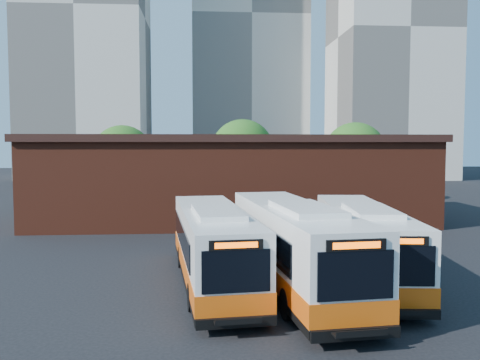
{
  "coord_description": "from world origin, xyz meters",
  "views": [
    {
      "loc": [
        -2.09,
        -18.61,
        5.74
      ],
      "look_at": [
        -0.23,
        6.98,
        3.94
      ],
      "focal_mm": 38.0,
      "sensor_mm": 36.0,
      "label": 1
    }
  ],
  "objects": [
    {
      "name": "bus_east",
      "position": [
        4.67,
        2.28,
        1.47
      ],
      "size": [
        3.61,
        12.06,
        3.24
      ],
      "rotation": [
        0.0,
        0.0,
        -0.1
      ],
      "color": "white",
      "rests_on": "ground"
    },
    {
      "name": "tree_mid",
      "position": [
        2.0,
        34.0,
        5.08
      ],
      "size": [
        6.56,
        6.56,
        8.36
      ],
      "color": "#382314",
      "rests_on": "ground"
    },
    {
      "name": "bus_midwest",
      "position": [
        -1.7,
        1.95,
        1.49
      ],
      "size": [
        3.65,
        12.18,
        3.28
      ],
      "rotation": [
        0.0,
        0.0,
        0.1
      ],
      "color": "white",
      "rests_on": "ground"
    },
    {
      "name": "tower_right",
      "position": [
        30.0,
        68.0,
        24.34
      ],
      "size": [
        18.0,
        18.0,
        49.2
      ],
      "color": "beige",
      "rests_on": "ground"
    },
    {
      "name": "bus_mideast",
      "position": [
        1.49,
        1.11,
        1.59
      ],
      "size": [
        3.94,
        13.06,
        3.51
      ],
      "rotation": [
        0.0,
        0.0,
        0.1
      ],
      "color": "white",
      "rests_on": "ground"
    },
    {
      "name": "tower_left",
      "position": [
        -22.0,
        72.0,
        27.84
      ],
      "size": [
        20.0,
        18.0,
        56.2
      ],
      "color": "beige",
      "rests_on": "ground"
    },
    {
      "name": "tower_center",
      "position": [
        7.0,
        86.0,
        30.34
      ],
      "size": [
        22.0,
        20.0,
        61.2
      ],
      "color": "beige",
      "rests_on": "ground"
    },
    {
      "name": "tree_west",
      "position": [
        -10.0,
        32.0,
        4.64
      ],
      "size": [
        6.0,
        6.0,
        7.65
      ],
      "color": "#382314",
      "rests_on": "ground"
    },
    {
      "name": "tree_east",
      "position": [
        13.0,
        31.0,
        4.83
      ],
      "size": [
        6.24,
        6.24,
        7.96
      ],
      "color": "#382314",
      "rests_on": "ground"
    },
    {
      "name": "transit_worker",
      "position": [
        3.18,
        -3.81,
        0.89
      ],
      "size": [
        0.62,
        0.75,
        1.78
      ],
      "primitive_type": "imported",
      "rotation": [
        0.0,
        0.0,
        1.23
      ],
      "color": "black",
      "rests_on": "ground"
    },
    {
      "name": "ground",
      "position": [
        0.0,
        0.0,
        0.0
      ],
      "size": [
        220.0,
        220.0,
        0.0
      ],
      "primitive_type": "plane",
      "color": "black"
    },
    {
      "name": "depot_building",
      "position": [
        0.0,
        20.0,
        3.26
      ],
      "size": [
        28.6,
        12.6,
        6.4
      ],
      "color": "#5F2516",
      "rests_on": "ground"
    }
  ]
}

